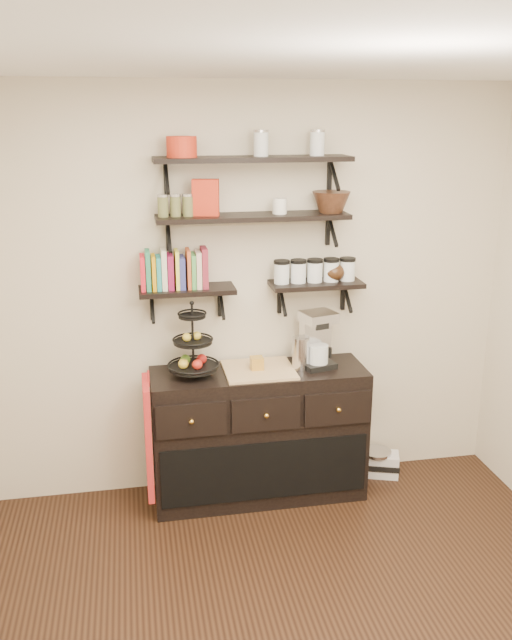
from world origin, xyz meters
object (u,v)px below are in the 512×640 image
object	(u,v)px
fruit_stand	(194,351)
coffee_maker	(317,340)
radio	(376,463)
sideboard	(259,434)

from	to	relation	value
fruit_stand	coffee_maker	xyz separation A→B (m)	(0.81, 0.02, 0.02)
radio	fruit_stand	bearing A→B (deg)	-157.06
coffee_maker	radio	size ratio (longest dim) A/B	1.08
sideboard	radio	world-z (taller)	sideboard
fruit_stand	coffee_maker	size ratio (longest dim) A/B	1.25
coffee_maker	radio	xyz separation A→B (m)	(0.49, 0.07, -0.99)
radio	coffee_maker	bearing A→B (deg)	-152.90
sideboard	fruit_stand	size ratio (longest dim) A/B	2.98
sideboard	radio	distance (m)	0.96
coffee_maker	sideboard	bearing A→B (deg)	168.59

